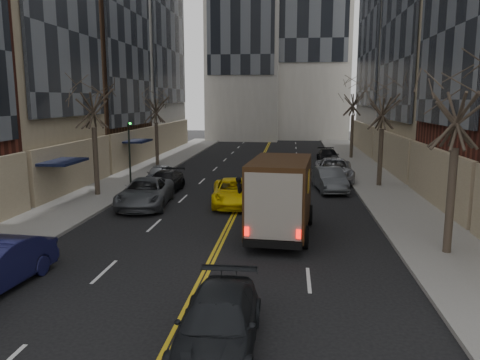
# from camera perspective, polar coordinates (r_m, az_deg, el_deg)

# --- Properties ---
(sidewalk_left) EXTENTS (4.00, 66.00, 0.15)m
(sidewalk_left) POSITION_cam_1_polar(r_m,az_deg,el_deg) (36.25, -12.94, 0.41)
(sidewalk_left) COLOR slate
(sidewalk_left) RESTS_ON ground
(sidewalk_right) EXTENTS (4.00, 66.00, 0.15)m
(sidewalk_right) POSITION_cam_1_polar(r_m,az_deg,el_deg) (34.83, 16.30, -0.12)
(sidewalk_right) COLOR slate
(sidewalk_right) RESTS_ON ground
(tree_lf_mid) EXTENTS (3.20, 3.20, 8.91)m
(tree_lf_mid) POSITION_cam_1_polar(r_m,az_deg,el_deg) (29.19, -17.61, 10.82)
(tree_lf_mid) COLOR #382D23
(tree_lf_mid) RESTS_ON sidewalk_left
(tree_lf_far) EXTENTS (3.20, 3.20, 8.12)m
(tree_lf_far) POSITION_cam_1_polar(r_m,az_deg,el_deg) (41.44, -10.27, 9.93)
(tree_lf_far) COLOR #382D23
(tree_lf_far) RESTS_ON sidewalk_left
(tree_rt_near) EXTENTS (3.20, 3.20, 8.71)m
(tree_rt_near) POSITION_cam_1_polar(r_m,az_deg,el_deg) (18.76, 25.23, 10.67)
(tree_rt_near) COLOR #382D23
(tree_rt_near) RESTS_ON sidewalk_right
(tree_rt_mid) EXTENTS (3.20, 3.20, 8.32)m
(tree_rt_mid) POSITION_cam_1_polar(r_m,az_deg,el_deg) (32.33, 17.10, 9.96)
(tree_rt_mid) COLOR #382D23
(tree_rt_mid) RESTS_ON sidewalk_right
(tree_rt_far) EXTENTS (3.20, 3.20, 9.11)m
(tree_rt_far) POSITION_cam_1_polar(r_m,az_deg,el_deg) (47.16, 13.70, 10.66)
(tree_rt_far) COLOR #382D23
(tree_rt_far) RESTS_ON sidewalk_right
(traffic_signal) EXTENTS (0.29, 0.26, 4.70)m
(traffic_signal) POSITION_cam_1_polar(r_m,az_deg,el_deg) (30.68, -13.34, 3.88)
(traffic_signal) COLOR black
(traffic_signal) RESTS_ON sidewalk_left
(ups_truck) EXTENTS (2.95, 6.39, 3.41)m
(ups_truck) POSITION_cam_1_polar(r_m,az_deg,el_deg) (20.26, 5.04, -2.05)
(ups_truck) COLOR black
(ups_truck) RESTS_ON ground
(observer_sedan) EXTENTS (1.90, 4.62, 1.34)m
(observer_sedan) POSITION_cam_1_polar(r_m,az_deg,el_deg) (11.52, -2.70, -17.13)
(observer_sedan) COLOR black
(observer_sedan) RESTS_ON ground
(taxi) EXTENTS (2.97, 5.38, 1.43)m
(taxi) POSITION_cam_1_polar(r_m,az_deg,el_deg) (26.26, -0.77, -1.48)
(taxi) COLOR yellow
(taxi) RESTS_ON ground
(pedestrian) EXTENTS (0.45, 0.66, 1.77)m
(pedestrian) POSITION_cam_1_polar(r_m,az_deg,el_deg) (25.01, -0.06, -1.66)
(pedestrian) COLOR black
(pedestrian) RESTS_ON ground
(parked_lf_c) EXTENTS (3.08, 5.74, 1.53)m
(parked_lf_c) POSITION_cam_1_polar(r_m,az_deg,el_deg) (26.33, -11.46, -1.54)
(parked_lf_c) COLOR #4C4F54
(parked_lf_c) RESTS_ON ground
(parked_lf_d) EXTENTS (2.01, 4.64, 1.33)m
(parked_lf_d) POSITION_cam_1_polar(r_m,az_deg,el_deg) (30.00, -9.23, -0.27)
(parked_lf_d) COLOR black
(parked_lf_d) RESTS_ON ground
(parked_lf_e) EXTENTS (1.74, 3.90, 1.30)m
(parked_lf_e) POSITION_cam_1_polar(r_m,az_deg,el_deg) (33.29, -9.81, 0.69)
(parked_lf_e) COLOR #B2B6BA
(parked_lf_e) RESTS_ON ground
(parked_rt_a) EXTENTS (2.15, 4.73, 1.50)m
(parked_rt_a) POSITION_cam_1_polar(r_m,az_deg,el_deg) (30.64, 10.87, 0.06)
(parked_rt_a) COLOR #44474B
(parked_rt_a) RESTS_ON ground
(parked_rt_b) EXTENTS (2.98, 5.96, 1.62)m
(parked_rt_b) POSITION_cam_1_polar(r_m,az_deg,el_deg) (34.44, 11.37, 1.22)
(parked_rt_b) COLOR #B1B3B9
(parked_rt_b) RESTS_ON ground
(parked_rt_c) EXTENTS (2.02, 4.58, 1.31)m
(parked_rt_c) POSITION_cam_1_polar(r_m,az_deg,el_deg) (43.83, 10.70, 2.87)
(parked_rt_c) COLOR black
(parked_rt_c) RESTS_ON ground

